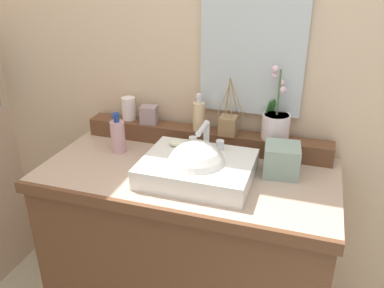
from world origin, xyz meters
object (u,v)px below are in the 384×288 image
(potted_plant, at_px, (276,122))
(sink_basin, at_px, (197,169))
(lotion_bottle, at_px, (118,136))
(tumbler_cup, at_px, (129,108))
(soap_dispenser, at_px, (199,115))
(tissue_box, at_px, (282,160))
(trinket_box, at_px, (149,115))
(reed_diffuser, at_px, (228,125))
(soap_bar, at_px, (177,143))

(potted_plant, bearing_deg, sink_basin, -129.96)
(lotion_bottle, bearing_deg, tumbler_cup, 100.23)
(tumbler_cup, relative_size, lotion_bottle, 0.59)
(soap_dispenser, height_order, tissue_box, soap_dispenser)
(trinket_box, height_order, lotion_bottle, lotion_bottle)
(soap_dispenser, distance_m, trinket_box, 0.23)
(reed_diffuser, distance_m, lotion_bottle, 0.46)
(sink_basin, xyz_separation_m, tumbler_cup, (-0.42, 0.30, 0.09))
(tumbler_cup, bearing_deg, potted_plant, -0.60)
(tissue_box, bearing_deg, lotion_bottle, -178.78)
(sink_basin, bearing_deg, soap_bar, 139.14)
(soap_dispenser, distance_m, tissue_box, 0.40)
(sink_basin, distance_m, tissue_box, 0.32)
(potted_plant, bearing_deg, soap_bar, -151.32)
(soap_bar, bearing_deg, trinket_box, 137.35)
(soap_dispenser, xyz_separation_m, reed_diffuser, (0.13, -0.01, -0.02))
(tissue_box, bearing_deg, sink_basin, -154.96)
(sink_basin, xyz_separation_m, trinket_box, (-0.31, 0.28, 0.08))
(soap_bar, height_order, lotion_bottle, lotion_bottle)
(potted_plant, bearing_deg, lotion_bottle, -165.02)
(potted_plant, height_order, tissue_box, potted_plant)
(soap_bar, distance_m, reed_diffuser, 0.24)
(lotion_bottle, bearing_deg, reed_diffuser, 18.18)
(sink_basin, xyz_separation_m, tissue_box, (0.29, 0.14, 0.02))
(soap_dispenser, xyz_separation_m, trinket_box, (-0.23, 0.01, -0.03))
(tumbler_cup, distance_m, trinket_box, 0.11)
(sink_basin, bearing_deg, potted_plant, 50.04)
(reed_diffuser, distance_m, tissue_box, 0.28)
(soap_bar, distance_m, potted_plant, 0.41)
(soap_dispenser, bearing_deg, sink_basin, -74.16)
(soap_dispenser, bearing_deg, lotion_bottle, -153.77)
(potted_plant, height_order, lotion_bottle, potted_plant)
(lotion_bottle, bearing_deg, tissue_box, 1.22)
(soap_dispenser, bearing_deg, reed_diffuser, -3.41)
(reed_diffuser, bearing_deg, soap_dispenser, 176.59)
(sink_basin, distance_m, potted_plant, 0.39)
(lotion_bottle, bearing_deg, potted_plant, 14.98)
(tumbler_cup, height_order, reed_diffuser, reed_diffuser)
(reed_diffuser, relative_size, lotion_bottle, 1.41)
(soap_dispenser, relative_size, tumbler_cup, 1.55)
(reed_diffuser, xyz_separation_m, trinket_box, (-0.36, 0.01, -0.00))
(lotion_bottle, xyz_separation_m, tissue_box, (0.68, 0.01, -0.01))
(tumbler_cup, distance_m, lotion_bottle, 0.19)
(sink_basin, relative_size, tumbler_cup, 3.93)
(reed_diffuser, xyz_separation_m, tissue_box, (0.24, -0.13, -0.06))
(sink_basin, relative_size, soap_dispenser, 2.53)
(sink_basin, height_order, reed_diffuser, reed_diffuser)
(reed_diffuser, bearing_deg, soap_bar, -134.04)
(sink_basin, relative_size, tissue_box, 3.10)
(sink_basin, bearing_deg, tumbler_cup, 144.58)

